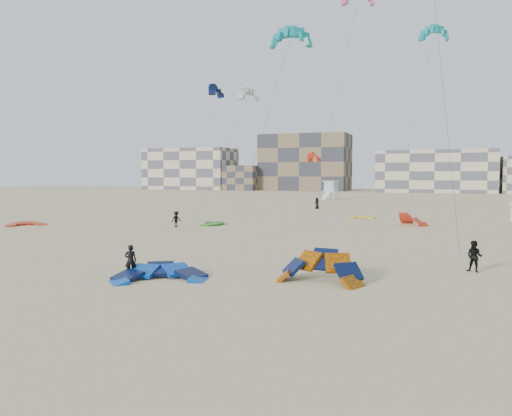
% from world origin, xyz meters
% --- Properties ---
extents(ground, '(320.00, 320.00, 0.00)m').
position_xyz_m(ground, '(0.00, 0.00, 0.00)').
color(ground, tan).
rests_on(ground, ground).
extents(kite_ground_blue, '(6.40, 6.49, 2.48)m').
position_xyz_m(kite_ground_blue, '(0.88, -2.39, 0.00)').
color(kite_ground_blue, blue).
rests_on(kite_ground_blue, ground).
extents(kite_ground_orange, '(4.44, 4.47, 4.07)m').
position_xyz_m(kite_ground_orange, '(8.31, -0.09, 0.00)').
color(kite_ground_orange, '#D26B00').
rests_on(kite_ground_orange, ground).
extents(kite_ground_red, '(5.07, 5.03, 1.08)m').
position_xyz_m(kite_ground_red, '(-25.85, 15.08, 0.00)').
color(kite_ground_red, red).
rests_on(kite_ground_red, ground).
extents(kite_ground_green, '(4.69, 4.55, 0.69)m').
position_xyz_m(kite_ground_green, '(-8.82, 22.85, 0.00)').
color(kite_ground_green, '#3A801F').
rests_on(kite_ground_green, ground).
extents(kite_ground_red_far, '(5.24, 5.21, 3.75)m').
position_xyz_m(kite_ground_red_far, '(10.56, 29.97, 0.00)').
color(kite_ground_red_far, red).
rests_on(kite_ground_red_far, ground).
extents(kite_ground_yellow, '(2.76, 2.91, 0.53)m').
position_xyz_m(kite_ground_yellow, '(4.51, 35.62, 0.00)').
color(kite_ground_yellow, yellow).
rests_on(kite_ground_yellow, ground).
extents(kitesurfer_main, '(0.70, 0.64, 1.62)m').
position_xyz_m(kitesurfer_main, '(-0.96, -2.18, 0.81)').
color(kitesurfer_main, black).
rests_on(kitesurfer_main, ground).
extents(kitesurfer_b, '(0.98, 0.87, 1.68)m').
position_xyz_m(kitesurfer_b, '(15.33, 5.30, 0.84)').
color(kitesurfer_b, black).
rests_on(kitesurfer_b, ground).
extents(kitesurfer_c, '(0.99, 1.17, 1.57)m').
position_xyz_m(kitesurfer_c, '(-10.84, 19.22, 0.78)').
color(kitesurfer_c, black).
rests_on(kitesurfer_c, ground).
extents(kitesurfer_e, '(0.94, 0.75, 1.68)m').
position_xyz_m(kitesurfer_e, '(-4.47, 49.53, 0.84)').
color(kitesurfer_e, black).
rests_on(kitesurfer_e, ground).
extents(kite_fly_teal_a, '(6.67, 6.53, 19.16)m').
position_xyz_m(kite_fly_teal_a, '(-1.19, 25.58, 18.69)').
color(kite_fly_teal_a, '#137C85').
rests_on(kite_fly_teal_a, ground).
extents(kite_fly_grey, '(4.74, 11.47, 15.59)m').
position_xyz_m(kite_fly_grey, '(-10.39, 37.04, 15.28)').
color(kite_fly_grey, '#BABABA').
rests_on(kite_fly_grey, ground).
extents(kite_fly_navy, '(4.06, 3.78, 18.50)m').
position_xyz_m(kite_fly_navy, '(-20.34, 47.83, 18.02)').
color(kite_fly_navy, '#051238').
rests_on(kite_fly_navy, ground).
extents(kite_fly_teal_b, '(7.69, 5.24, 26.18)m').
position_xyz_m(kite_fly_teal_b, '(11.36, 56.72, 25.86)').
color(kite_fly_teal_b, '#137C85').
rests_on(kite_fly_teal_b, ground).
extents(kite_fly_red, '(4.53, 4.77, 8.36)m').
position_xyz_m(kite_fly_red, '(-8.19, 61.54, 8.00)').
color(kite_fly_red, red).
rests_on(kite_fly_red, ground).
extents(lifeguard_tower_far, '(3.19, 5.50, 3.82)m').
position_xyz_m(lifeguard_tower_far, '(-8.99, 78.85, 1.89)').
color(lifeguard_tower_far, white).
rests_on(lifeguard_tower_far, ground).
extents(condo_west_a, '(30.00, 15.00, 14.00)m').
position_xyz_m(condo_west_a, '(-70.00, 130.00, 7.00)').
color(condo_west_a, beige).
rests_on(condo_west_a, ground).
extents(condo_west_b, '(28.00, 14.00, 18.00)m').
position_xyz_m(condo_west_b, '(-30.00, 134.00, 9.00)').
color(condo_west_b, brown).
rests_on(condo_west_b, ground).
extents(condo_mid, '(32.00, 16.00, 12.00)m').
position_xyz_m(condo_mid, '(10.00, 130.00, 6.00)').
color(condo_mid, beige).
rests_on(condo_mid, ground).
extents(condo_fill_left, '(12.00, 10.00, 8.00)m').
position_xyz_m(condo_fill_left, '(-50.00, 128.00, 4.00)').
color(condo_fill_left, brown).
rests_on(condo_fill_left, ground).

